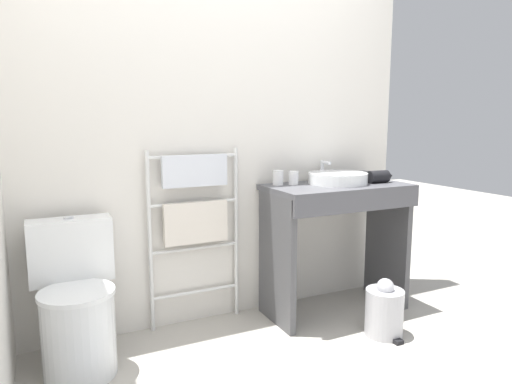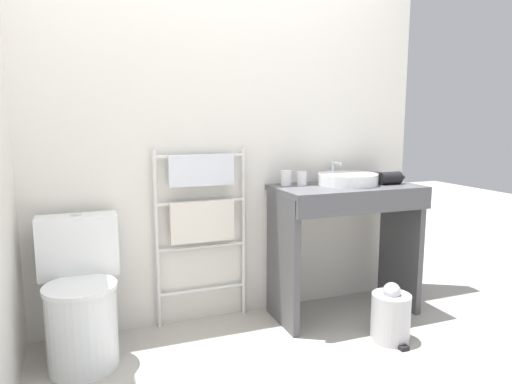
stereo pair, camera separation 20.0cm
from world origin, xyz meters
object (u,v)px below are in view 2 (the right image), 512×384
(trash_bin, at_px, (391,316))
(cup_near_wall, at_px, (286,178))
(towel_radiator, at_px, (202,208))
(hair_dryer, at_px, (390,178))
(cup_near_edge, at_px, (302,178))
(toilet, at_px, (81,301))
(sink_basin, at_px, (348,179))

(trash_bin, bearing_deg, cup_near_wall, 125.02)
(towel_radiator, height_order, hair_dryer, towel_radiator)
(cup_near_edge, height_order, hair_dryer, cup_near_edge)
(toilet, height_order, trash_bin, toilet)
(toilet, bearing_deg, towel_radiator, 18.72)
(toilet, xyz_separation_m, cup_near_edge, (1.33, 0.15, 0.56))
(cup_near_wall, bearing_deg, towel_radiator, 173.68)
(toilet, xyz_separation_m, cup_near_wall, (1.24, 0.18, 0.56))
(sink_basin, distance_m, cup_near_edge, 0.29)
(toilet, bearing_deg, sink_basin, 2.29)
(sink_basin, bearing_deg, cup_near_edge, 163.31)
(toilet, height_order, hair_dryer, hair_dryer)
(toilet, xyz_separation_m, sink_basin, (1.61, 0.06, 0.56))
(toilet, xyz_separation_m, trash_bin, (1.64, -0.39, -0.18))
(sink_basin, distance_m, cup_near_wall, 0.39)
(toilet, height_order, cup_near_wall, cup_near_wall)
(cup_near_wall, relative_size, cup_near_edge, 1.08)
(sink_basin, bearing_deg, towel_radiator, 169.03)
(towel_radiator, height_order, trash_bin, towel_radiator)
(cup_near_edge, relative_size, trash_bin, 0.25)
(towel_radiator, height_order, cup_near_edge, towel_radiator)
(cup_near_edge, bearing_deg, trash_bin, -60.41)
(toilet, xyz_separation_m, hair_dryer, (1.88, -0.00, 0.56))
(toilet, distance_m, trash_bin, 1.69)
(trash_bin, bearing_deg, toilet, 166.62)
(towel_radiator, distance_m, hair_dryer, 1.21)
(sink_basin, xyz_separation_m, hair_dryer, (0.27, -0.07, 0.00))
(toilet, xyz_separation_m, towel_radiator, (0.71, 0.24, 0.40))
(cup_near_wall, xyz_separation_m, hair_dryer, (0.65, -0.19, -0.01))
(toilet, relative_size, trash_bin, 2.20)
(hair_dryer, bearing_deg, towel_radiator, 168.28)
(cup_near_wall, bearing_deg, sink_basin, -17.28)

